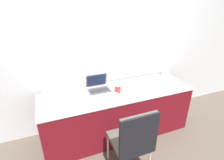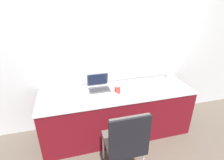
# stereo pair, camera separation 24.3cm
# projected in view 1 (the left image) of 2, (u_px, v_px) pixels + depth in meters

# --- Properties ---
(ground_plane) EXTENTS (14.00, 14.00, 0.00)m
(ground_plane) POSITION_uv_depth(u_px,v_px,m) (125.00, 145.00, 2.54)
(ground_plane) COLOR brown
(wall_back) EXTENTS (8.00, 0.05, 2.60)m
(wall_back) POSITION_uv_depth(u_px,v_px,m) (107.00, 46.00, 2.62)
(wall_back) COLOR silver
(wall_back) RESTS_ON ground_plane
(table) EXTENTS (2.20, 0.67, 0.73)m
(table) POSITION_uv_depth(u_px,v_px,m) (117.00, 112.00, 2.66)
(table) COLOR maroon
(table) RESTS_ON ground_plane
(printer) EXTENTS (0.46, 0.35, 0.32)m
(printer) POSITION_uv_depth(u_px,v_px,m) (61.00, 86.00, 2.28)
(printer) COLOR silver
(printer) RESTS_ON table
(laptop_left) EXTENTS (0.31, 0.27, 0.22)m
(laptop_left) POSITION_uv_depth(u_px,v_px,m) (98.00, 87.00, 2.54)
(laptop_left) COLOR #4C4C51
(laptop_left) RESTS_ON table
(external_keyboard) EXTENTS (0.46, 0.15, 0.02)m
(external_keyboard) POSITION_uv_depth(u_px,v_px,m) (103.00, 97.00, 2.34)
(external_keyboard) COLOR silver
(external_keyboard) RESTS_ON table
(coffee_cup) EXTENTS (0.09, 0.09, 0.12)m
(coffee_cup) POSITION_uv_depth(u_px,v_px,m) (118.00, 89.00, 2.46)
(coffee_cup) COLOR red
(coffee_cup) RESTS_ON table
(metal_pitcher) EXTENTS (0.11, 0.11, 0.23)m
(metal_pitcher) POSITION_uv_depth(u_px,v_px,m) (166.00, 71.00, 2.96)
(metal_pitcher) COLOR silver
(metal_pitcher) RESTS_ON table
(chair) EXTENTS (0.43, 0.45, 0.93)m
(chair) POSITION_uv_depth(u_px,v_px,m) (134.00, 138.00, 1.89)
(chair) COLOR #4C4742
(chair) RESTS_ON ground_plane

